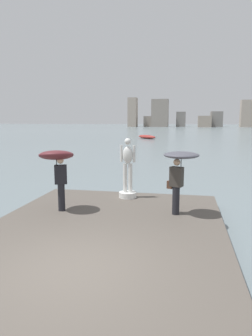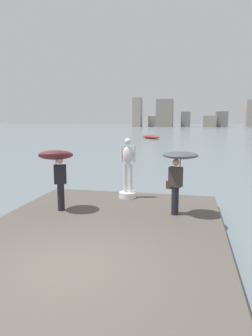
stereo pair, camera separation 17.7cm
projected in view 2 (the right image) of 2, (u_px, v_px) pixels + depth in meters
ground_plane at (175, 143)px, 44.81m from camera, size 400.00×400.00×0.00m
pier at (96, 242)px, 7.80m from camera, size 6.49×9.45×0.40m
statue_white_figure at (128, 175)px, 11.40m from camera, size 0.66×0.66×2.22m
onlooker_left at (57, 161)px, 9.67m from camera, size 1.41×1.43×2.02m
onlooker_right at (179, 165)px, 9.19m from camera, size 1.39×1.39×1.94m
boat_mid at (151, 137)px, 54.53m from camera, size 4.38×4.88×0.63m
distant_skyline at (192, 116)px, 144.49m from camera, size 60.33×12.20×13.80m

